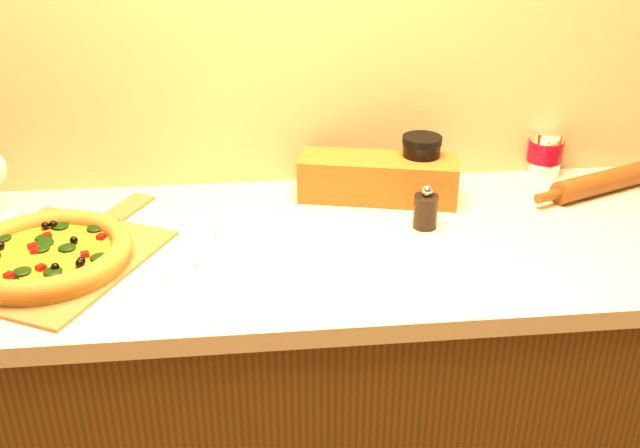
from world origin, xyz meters
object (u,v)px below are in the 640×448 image
(pizza, at_px, (46,254))
(pepper_grinder, at_px, (426,210))
(dark_jar, at_px, (420,166))
(pizza_peel, at_px, (56,257))
(coffee_canister, at_px, (545,152))
(rolling_pin, at_px, (601,183))

(pizza, xyz_separation_m, pepper_grinder, (0.80, 0.10, 0.01))
(dark_jar, bearing_deg, pizza_peel, -164.06)
(coffee_canister, distance_m, dark_jar, 0.36)
(pizza_peel, xyz_separation_m, pepper_grinder, (0.79, 0.06, 0.04))
(coffee_canister, relative_size, dark_jar, 0.79)
(rolling_pin, distance_m, coffee_canister, 0.16)
(pizza_peel, height_order, rolling_pin, rolling_pin)
(rolling_pin, height_order, coffee_canister, coffee_canister)
(pizza_peel, distance_m, dark_jar, 0.85)
(pizza, height_order, pepper_grinder, pepper_grinder)
(pizza, height_order, dark_jar, dark_jar)
(dark_jar, bearing_deg, pepper_grinder, -98.64)
(coffee_canister, xyz_separation_m, dark_jar, (-0.35, -0.09, 0.01))
(pizza_peel, bearing_deg, pizza, -74.94)
(pepper_grinder, bearing_deg, coffee_canister, 35.19)
(pizza_peel, xyz_separation_m, rolling_pin, (1.26, 0.20, 0.02))
(coffee_canister, bearing_deg, dark_jar, -164.95)
(pepper_grinder, bearing_deg, pizza, -173.15)
(dark_jar, bearing_deg, pizza, -162.00)
(pepper_grinder, xyz_separation_m, dark_jar, (0.03, 0.17, 0.03))
(pepper_grinder, height_order, coffee_canister, coffee_canister)
(pepper_grinder, height_order, rolling_pin, pepper_grinder)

